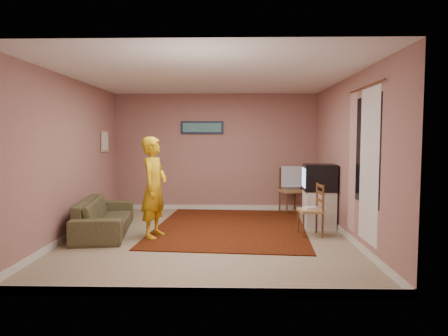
{
  "coord_description": "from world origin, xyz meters",
  "views": [
    {
      "loc": [
        0.4,
        -6.46,
        1.63
      ],
      "look_at": [
        0.23,
        0.6,
        1.09
      ],
      "focal_mm": 32.0,
      "sensor_mm": 36.0,
      "label": 1
    }
  ],
  "objects_px": {
    "chair_b": "(310,204)",
    "person": "(154,187)",
    "crt_tv": "(319,178)",
    "chair_a": "(291,185)",
    "sofa": "(105,216)",
    "tv_cabinet": "(319,209)"
  },
  "relations": [
    {
      "from": "chair_a",
      "to": "crt_tv",
      "type": "bearing_deg",
      "value": -98.31
    },
    {
      "from": "chair_b",
      "to": "sofa",
      "type": "bearing_deg",
      "value": -97.31
    },
    {
      "from": "tv_cabinet",
      "to": "chair_b",
      "type": "height_order",
      "value": "chair_b"
    },
    {
      "from": "crt_tv",
      "to": "chair_b",
      "type": "relative_size",
      "value": 1.25
    },
    {
      "from": "chair_b",
      "to": "person",
      "type": "distance_m",
      "value": 2.58
    },
    {
      "from": "tv_cabinet",
      "to": "sofa",
      "type": "distance_m",
      "value": 3.78
    },
    {
      "from": "crt_tv",
      "to": "chair_b",
      "type": "bearing_deg",
      "value": -111.27
    },
    {
      "from": "sofa",
      "to": "person",
      "type": "bearing_deg",
      "value": -115.72
    },
    {
      "from": "person",
      "to": "tv_cabinet",
      "type": "bearing_deg",
      "value": -62.05
    },
    {
      "from": "chair_b",
      "to": "person",
      "type": "height_order",
      "value": "person"
    },
    {
      "from": "chair_b",
      "to": "sofa",
      "type": "xyz_separation_m",
      "value": [
        -3.48,
        0.13,
        -0.24
      ]
    },
    {
      "from": "chair_b",
      "to": "sofa",
      "type": "relative_size",
      "value": 0.24
    },
    {
      "from": "tv_cabinet",
      "to": "chair_a",
      "type": "height_order",
      "value": "chair_a"
    },
    {
      "from": "crt_tv",
      "to": "person",
      "type": "relative_size",
      "value": 0.36
    },
    {
      "from": "tv_cabinet",
      "to": "person",
      "type": "distance_m",
      "value": 2.97
    },
    {
      "from": "chair_b",
      "to": "chair_a",
      "type": "bearing_deg",
      "value": 175.33
    },
    {
      "from": "chair_a",
      "to": "chair_b",
      "type": "distance_m",
      "value": 2.1
    },
    {
      "from": "sofa",
      "to": "person",
      "type": "height_order",
      "value": "person"
    },
    {
      "from": "chair_a",
      "to": "sofa",
      "type": "distance_m",
      "value": 3.99
    },
    {
      "from": "crt_tv",
      "to": "chair_a",
      "type": "xyz_separation_m",
      "value": [
        -0.29,
        1.5,
        -0.32
      ]
    },
    {
      "from": "chair_a",
      "to": "person",
      "type": "distance_m",
      "value": 3.41
    },
    {
      "from": "chair_b",
      "to": "person",
      "type": "xyz_separation_m",
      "value": [
        -2.56,
        -0.15,
        0.29
      ]
    }
  ]
}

